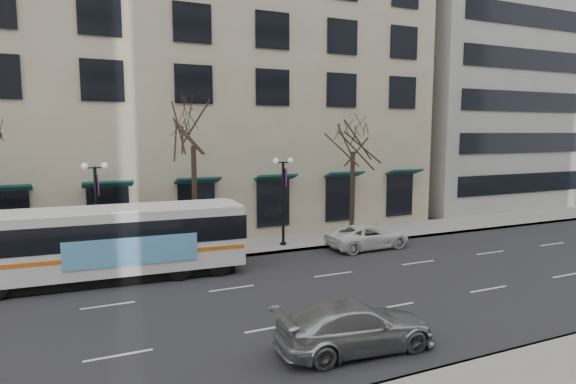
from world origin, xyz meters
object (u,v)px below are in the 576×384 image
lamp_post_left (97,209)px  white_pickup (368,236)px  tree_far_mid (193,128)px  lamp_post_right (283,197)px  city_bus (109,241)px  silver_car (355,327)px  tree_far_right (353,136)px

lamp_post_left → white_pickup: 14.71m
tree_far_mid → lamp_post_right: (5.01, -0.60, -3.96)m
lamp_post_right → lamp_post_left: bearing=180.0°
lamp_post_left → city_bus: lamp_post_left is taller
city_bus → white_pickup: city_bus is taller
tree_far_mid → silver_car: tree_far_mid is taller
lamp_post_right → tree_far_right: bearing=6.9°
city_bus → lamp_post_right: bearing=17.6°
lamp_post_right → city_bus: bearing=-165.3°
silver_car → lamp_post_right: bearing=-10.3°
city_bus → white_pickup: (14.05, 0.35, -1.13)m
city_bus → lamp_post_left: bearing=100.1°
lamp_post_left → lamp_post_right: bearing=0.0°
tree_far_mid → tree_far_right: tree_far_mid is taller
tree_far_mid → silver_car: 15.08m
lamp_post_left → silver_car: bearing=-62.8°
tree_far_mid → city_bus: (-4.67, -3.13, -5.09)m
tree_far_right → lamp_post_left: tree_far_right is taller
white_pickup → city_bus: bearing=89.1°
tree_far_right → lamp_post_right: (-4.99, -0.60, -3.48)m
tree_far_mid → tree_far_right: size_ratio=1.06×
silver_car → white_pickup: (7.66, 10.87, -0.05)m
silver_car → tree_far_mid: bearing=11.0°
tree_far_mid → white_pickup: size_ratio=1.73×
lamp_post_left → silver_car: lamp_post_left is taller
tree_far_right → city_bus: size_ratio=0.65×
tree_far_right → white_pickup: size_ratio=1.63×
white_pickup → lamp_post_right: bearing=61.2°
white_pickup → silver_car: bearing=142.5°
tree_far_right → city_bus: bearing=-167.9°
lamp_post_right → silver_car: bearing=-104.1°
lamp_post_left → white_pickup: (14.38, -2.18, -2.26)m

